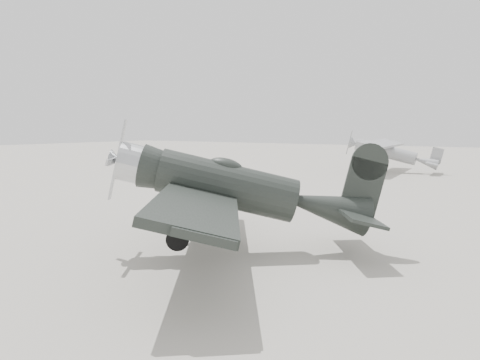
% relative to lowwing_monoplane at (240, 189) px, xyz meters
% --- Properties ---
extents(ground, '(160.00, 160.00, 0.00)m').
position_rel_lowwing_monoplane_xyz_m(ground, '(-4.57, 1.98, -1.88)').
color(ground, '#9F968D').
rests_on(ground, ground).
extents(lowwing_monoplane, '(8.97, 10.09, 3.56)m').
position_rel_lowwing_monoplane_xyz_m(lowwing_monoplane, '(0.00, 0.00, 0.00)').
color(lowwing_monoplane, black).
rests_on(lowwing_monoplane, ground).
extents(highwing_monoplane, '(7.40, 10.43, 2.95)m').
position_rel_lowwing_monoplane_xyz_m(highwing_monoplane, '(-3.28, 27.30, -0.03)').
color(highwing_monoplane, gray).
rests_on(highwing_monoplane, ground).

